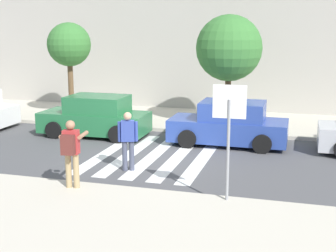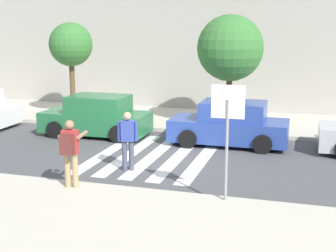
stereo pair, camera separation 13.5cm
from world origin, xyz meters
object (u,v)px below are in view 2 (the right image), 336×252
object	(u,v)px
photographer_with_backpack	(70,148)
pedestrian_crossing	(128,138)
parked_car_blue	(230,125)
street_tree_west	(71,45)
street_tree_center	(230,48)
stop_sign	(228,117)
parked_car_green	(96,117)

from	to	relation	value
photographer_with_backpack	pedestrian_crossing	world-z (taller)	photographer_with_backpack
pedestrian_crossing	parked_car_blue	distance (m)	4.49
street_tree_west	street_tree_center	world-z (taller)	street_tree_center
street_tree_west	stop_sign	bearing A→B (deg)	-45.53
parked_car_green	street_tree_center	xyz separation A→B (m)	(4.66, 2.55, 2.53)
photographer_with_backpack	street_tree_center	world-z (taller)	street_tree_center
street_tree_center	photographer_with_backpack	bearing A→B (deg)	-106.71
parked_car_blue	street_tree_center	size ratio (longest dim) A/B	0.92
parked_car_blue	street_tree_west	world-z (taller)	street_tree_west
stop_sign	street_tree_center	size ratio (longest dim) A/B	0.61
stop_sign	parked_car_blue	bearing A→B (deg)	98.27
parked_car_green	parked_car_blue	size ratio (longest dim) A/B	1.00
photographer_with_backpack	parked_car_green	world-z (taller)	photographer_with_backpack
parked_car_green	stop_sign	bearing A→B (deg)	-43.89
photographer_with_backpack	street_tree_west	distance (m)	10.22
parked_car_blue	street_tree_west	size ratio (longest dim) A/B	0.99
parked_car_green	pedestrian_crossing	bearing A→B (deg)	-53.99
photographer_with_backpack	pedestrian_crossing	distance (m)	2.28
photographer_with_backpack	pedestrian_crossing	xyz separation A→B (m)	(0.68, 2.16, -0.19)
parked_car_blue	street_tree_west	bearing A→B (deg)	159.28
photographer_with_backpack	pedestrian_crossing	size ratio (longest dim) A/B	1.00
photographer_with_backpack	parked_car_blue	distance (m)	6.72
stop_sign	street_tree_west	size ratio (longest dim) A/B	0.65
street_tree_west	street_tree_center	size ratio (longest dim) A/B	0.93
street_tree_center	parked_car_green	bearing A→B (deg)	-151.35
photographer_with_backpack	parked_car_green	size ratio (longest dim) A/B	0.42
stop_sign	parked_car_blue	size ratio (longest dim) A/B	0.66
parked_car_blue	pedestrian_crossing	bearing A→B (deg)	-121.63
stop_sign	pedestrian_crossing	xyz separation A→B (m)	(-3.19, 1.92, -1.14)
pedestrian_crossing	parked_car_green	xyz separation A→B (m)	(-2.78, 3.82, -0.25)
parked_car_blue	street_tree_center	bearing A→B (deg)	100.44
stop_sign	photographer_with_backpack	size ratio (longest dim) A/B	1.57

